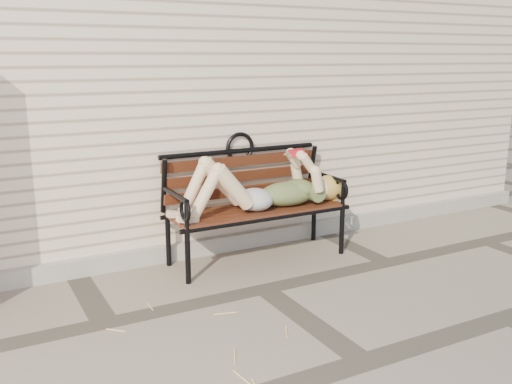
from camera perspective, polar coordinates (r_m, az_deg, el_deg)
ground at (r=4.57m, az=0.84°, el=-9.68°), size 80.00×80.00×0.00m
house_wall at (r=6.98m, az=-11.35°, el=10.79°), size 8.00×4.00×3.00m
foundation_strip at (r=5.35m, az=-4.22°, el=-5.32°), size 8.00×0.10×0.15m
garden_bench at (r=5.11m, az=-0.41°, el=0.25°), size 1.73×0.69×1.12m
reading_woman at (r=4.99m, az=0.46°, el=0.37°), size 1.63×0.37×0.51m
straw_scatter at (r=3.74m, az=-18.85°, el=-15.90°), size 2.51×1.26×0.01m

